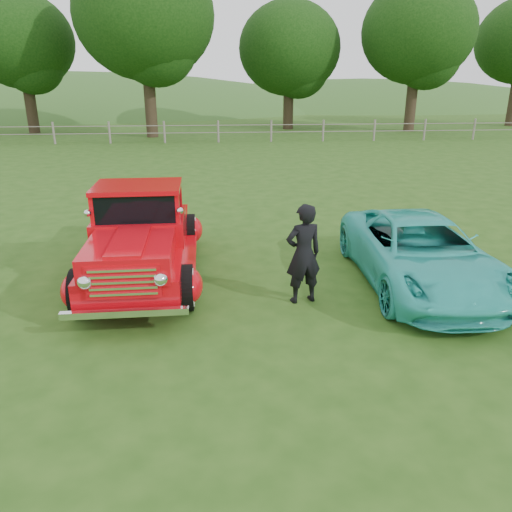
{
  "coord_description": "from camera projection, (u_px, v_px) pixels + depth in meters",
  "views": [
    {
      "loc": [
        -0.38,
        -6.82,
        3.61
      ],
      "look_at": [
        0.32,
        1.2,
        0.68
      ],
      "focal_mm": 35.0,
      "sensor_mm": 36.0,
      "label": 1
    }
  ],
  "objects": [
    {
      "name": "ground",
      "position": [
        242.0,
        325.0,
        7.65
      ],
      "size": [
        140.0,
        140.0,
        0.0
      ],
      "primitive_type": "plane",
      "color": "#264B14",
      "rests_on": "ground"
    },
    {
      "name": "distant_hills",
      "position": [
        183.0,
        142.0,
        64.53
      ],
      "size": [
        116.0,
        60.0,
        18.0
      ],
      "color": "#2D5F23",
      "rests_on": "ground"
    },
    {
      "name": "fence_line",
      "position": [
        218.0,
        132.0,
        28.03
      ],
      "size": [
        48.0,
        0.12,
        1.2
      ],
      "color": "gray",
      "rests_on": "ground"
    },
    {
      "name": "tree_mid_west",
      "position": [
        21.0,
        42.0,
        30.98
      ],
      "size": [
        6.4,
        6.4,
        8.46
      ],
      "color": "#302218",
      "rests_on": "ground"
    },
    {
      "name": "tree_near_west",
      "position": [
        144.0,
        15.0,
        28.4
      ],
      "size": [
        8.0,
        8.0,
        10.42
      ],
      "color": "#302218",
      "rests_on": "ground"
    },
    {
      "name": "tree_near_east",
      "position": [
        289.0,
        49.0,
        33.41
      ],
      "size": [
        6.8,
        6.8,
        8.33
      ],
      "color": "#302218",
      "rests_on": "ground"
    },
    {
      "name": "tree_mid_east",
      "position": [
        418.0,
        32.0,
        31.87
      ],
      "size": [
        7.2,
        7.2,
        9.44
      ],
      "color": "#302218",
      "rests_on": "ground"
    },
    {
      "name": "red_pickup",
      "position": [
        142.0,
        236.0,
        9.22
      ],
      "size": [
        2.28,
        5.01,
        1.78
      ],
      "rotation": [
        0.0,
        0.0,
        0.02
      ],
      "color": "black",
      "rests_on": "ground"
    },
    {
      "name": "teal_sedan",
      "position": [
        420.0,
        253.0,
        8.91
      ],
      "size": [
        2.14,
        4.48,
        1.23
      ],
      "primitive_type": "imported",
      "rotation": [
        0.0,
        0.0,
        -0.02
      ],
      "color": "#2FBEB1",
      "rests_on": "ground"
    },
    {
      "name": "man",
      "position": [
        303.0,
        254.0,
        8.16
      ],
      "size": [
        0.7,
        0.54,
        1.69
      ],
      "primitive_type": "imported",
      "rotation": [
        0.0,
        0.0,
        3.38
      ],
      "color": "black",
      "rests_on": "ground"
    }
  ]
}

